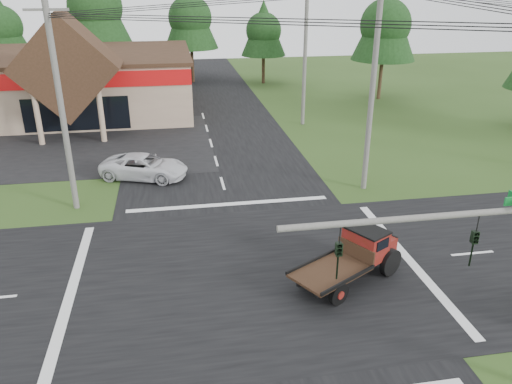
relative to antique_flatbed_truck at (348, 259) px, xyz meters
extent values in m
plane|color=#2C4418|center=(-3.81, 1.12, -1.04)|extent=(120.00, 120.00, 0.00)
cube|color=black|center=(-3.81, 1.12, -1.03)|extent=(12.00, 120.00, 0.02)
cube|color=black|center=(-3.81, 1.12, -1.02)|extent=(120.00, 12.00, 0.02)
cube|color=black|center=(-17.81, 20.12, -1.02)|extent=(28.00, 14.00, 0.02)
cube|color=#A0826C|center=(-19.81, 31.12, 1.46)|extent=(30.00, 15.00, 5.00)
cube|color=#322214|center=(-19.81, 31.12, 4.01)|extent=(30.40, 15.40, 0.30)
cube|color=#322214|center=(-13.81, 22.62, 4.26)|extent=(7.78, 4.00, 7.78)
cylinder|color=#A0826C|center=(-16.01, 20.92, 0.96)|extent=(0.40, 0.40, 4.00)
cylinder|color=#A0826C|center=(-11.61, 20.92, 0.96)|extent=(0.40, 0.40, 4.00)
cube|color=black|center=(-13.81, 23.60, 0.46)|extent=(8.00, 0.08, 2.60)
cylinder|color=#595651|center=(-0.31, -6.38, 4.96)|extent=(8.00, 0.16, 0.16)
imported|color=black|center=(0.69, -6.38, 3.96)|extent=(0.16, 0.20, 1.00)
imported|color=black|center=(-2.81, -6.38, 3.96)|extent=(0.16, 0.20, 1.00)
cylinder|color=#595651|center=(-11.81, 9.12, 4.21)|extent=(0.30, 0.30, 10.50)
cube|color=#595651|center=(-11.81, 9.12, 8.86)|extent=(2.00, 0.12, 0.12)
cylinder|color=#595651|center=(4.19, 9.12, 4.71)|extent=(0.30, 0.30, 11.50)
cylinder|color=#595651|center=(4.19, 23.12, 4.56)|extent=(0.30, 0.30, 11.20)
cylinder|color=#332316|center=(-23.81, 43.12, 0.71)|extent=(0.36, 0.36, 3.50)
cone|color=black|center=(-23.81, 43.12, 5.76)|extent=(5.60, 5.60, 6.60)
sphere|color=black|center=(-23.81, 43.12, 5.46)|extent=(4.40, 4.40, 4.40)
cylinder|color=#332316|center=(-13.81, 42.12, 1.24)|extent=(0.36, 0.36, 4.55)
cone|color=black|center=(-13.81, 42.12, 7.80)|extent=(7.28, 7.28, 8.58)
sphere|color=black|center=(-13.81, 42.12, 7.41)|extent=(5.72, 5.72, 5.72)
cylinder|color=#332316|center=(-3.81, 43.12, 0.89)|extent=(0.36, 0.36, 3.85)
cone|color=black|center=(-3.81, 43.12, 6.44)|extent=(6.16, 6.16, 7.26)
sphere|color=black|center=(-3.81, 43.12, 6.11)|extent=(4.84, 4.84, 4.84)
cylinder|color=#332316|center=(4.19, 41.12, 0.54)|extent=(0.36, 0.36, 3.15)
cone|color=black|center=(4.19, 41.12, 5.08)|extent=(5.04, 5.04, 5.94)
sphere|color=black|center=(4.19, 41.12, 4.81)|extent=(3.96, 3.96, 3.96)
cylinder|color=#332316|center=(14.19, 31.12, 0.89)|extent=(0.36, 0.36, 3.85)
cone|color=black|center=(14.19, 31.12, 6.44)|extent=(6.16, 6.16, 7.26)
sphere|color=black|center=(14.19, 31.12, 6.11)|extent=(4.84, 4.84, 4.84)
imported|color=silver|center=(-8.36, 12.90, -0.31)|extent=(5.70, 4.00, 1.44)
camera|label=1|loc=(-6.46, -16.15, 10.17)|focal=35.00mm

